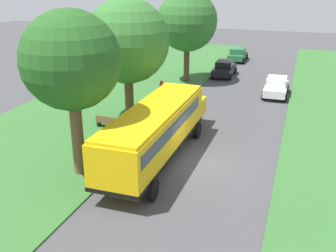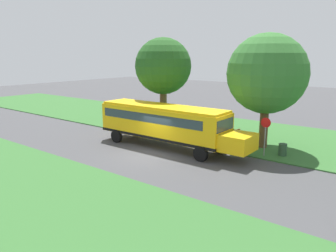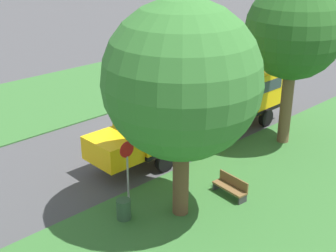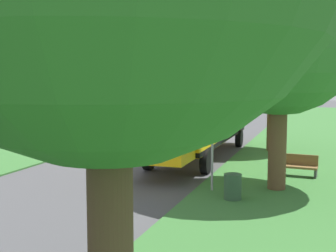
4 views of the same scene
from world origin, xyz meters
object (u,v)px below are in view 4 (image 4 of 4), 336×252
at_px(school_bus, 200,118).
at_px(park_bench, 297,166).
at_px(stop_sign, 212,143).
at_px(trash_bin, 233,188).
at_px(oak_tree_roadside_mid, 280,31).
at_px(oak_tree_beside_bus, 277,38).

relative_size(school_bus, park_bench, 7.58).
bearing_deg(school_bus, stop_sign, 107.83).
relative_size(school_bus, trash_bin, 13.80).
bearing_deg(oak_tree_roadside_mid, school_bus, -53.62).
height_order(oak_tree_roadside_mid, stop_sign, oak_tree_roadside_mid).
bearing_deg(oak_tree_roadside_mid, trash_bin, 59.13).
xyz_separation_m(oak_tree_beside_bus, oak_tree_roadside_mid, (-0.96, 8.52, -0.45)).
bearing_deg(trash_bin, school_bus, -68.32).
distance_m(stop_sign, trash_bin, 1.84).
xyz_separation_m(oak_tree_roadside_mid, park_bench, (-0.54, -2.34, -5.04)).
relative_size(school_bus, oak_tree_roadside_mid, 1.48).
relative_size(oak_tree_roadside_mid, park_bench, 5.12).
bearing_deg(oak_tree_beside_bus, school_bus, 39.30).
bearing_deg(oak_tree_beside_bus, stop_sign, 83.31).
distance_m(school_bus, oak_tree_beside_bus, 5.89).
bearing_deg(school_bus, oak_tree_roadside_mid, 126.38).
bearing_deg(stop_sign, school_bus, -72.17).
distance_m(school_bus, park_bench, 6.11).
relative_size(oak_tree_beside_bus, stop_sign, 3.03).
height_order(school_bus, oak_tree_roadside_mid, oak_tree_roadside_mid).
height_order(school_bus, stop_sign, school_bus).
relative_size(oak_tree_beside_bus, park_bench, 5.06).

